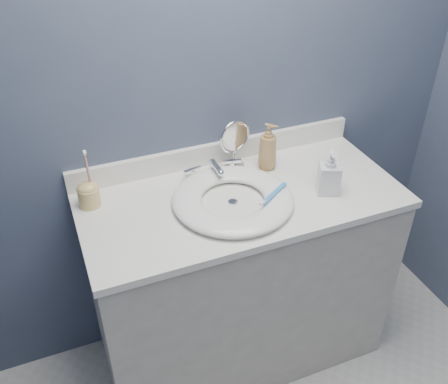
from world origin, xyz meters
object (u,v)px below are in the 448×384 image
makeup_mirror (235,142)px  soap_bottle_amber (268,146)px  toothbrush_holder (89,193)px  soap_bottle_clear (330,172)px

makeup_mirror → soap_bottle_amber: (0.12, -0.06, -0.02)m
soap_bottle_amber → makeup_mirror: bearing=112.6°
makeup_mirror → soap_bottle_amber: bearing=-38.0°
makeup_mirror → toothbrush_holder: toothbrush_holder is taller
toothbrush_holder → makeup_mirror: bearing=4.4°
soap_bottle_clear → soap_bottle_amber: bearing=143.8°
makeup_mirror → toothbrush_holder: (-0.59, -0.05, -0.06)m
soap_bottle_clear → toothbrush_holder: bearing=-172.5°
makeup_mirror → toothbrush_holder: 0.60m
makeup_mirror → soap_bottle_clear: bearing=-62.2°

